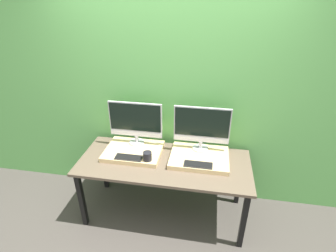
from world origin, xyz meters
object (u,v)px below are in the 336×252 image
(keyboard_left, at_px, (129,157))
(mug, at_px, (147,156))
(monitor_left, at_px, (136,121))
(monitor_right, at_px, (202,127))
(keyboard_right, at_px, (198,165))

(keyboard_left, relative_size, mug, 3.06)
(keyboard_left, distance_m, mug, 0.20)
(monitor_left, bearing_deg, monitor_right, 0.00)
(monitor_right, bearing_deg, mug, -149.13)
(monitor_left, xyz_separation_m, mug, (0.20, -0.31, -0.22))
(monitor_left, xyz_separation_m, keyboard_right, (0.71, -0.31, -0.26))
(keyboard_left, height_order, mug, mug)
(monitor_right, relative_size, keyboard_right, 2.08)
(monitor_left, height_order, keyboard_left, monitor_left)
(monitor_right, bearing_deg, monitor_left, 180.00)
(monitor_left, bearing_deg, mug, -56.95)
(mug, distance_m, keyboard_right, 0.51)
(keyboard_left, relative_size, keyboard_right, 1.00)
(monitor_left, relative_size, mug, 6.37)
(monitor_left, xyz_separation_m, keyboard_left, (0.00, -0.31, -0.26))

